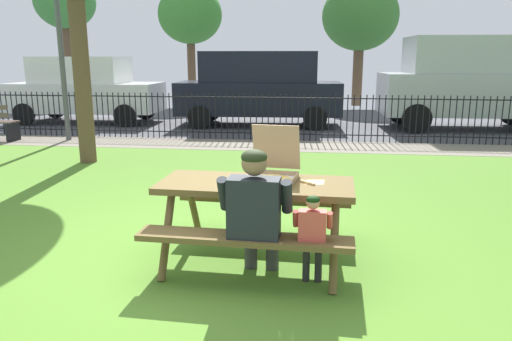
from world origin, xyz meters
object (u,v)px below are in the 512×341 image
(far_tree_center, at_px, (360,17))
(far_tree_left, at_px, (65,4))
(picnic_table_foreground, at_px, (256,200))
(parked_car_center, at_px, (471,81))
(child_at_table, at_px, (312,232))
(far_tree_midleft, at_px, (190,15))
(parked_car_far_left, at_px, (85,89))
(pizza_slice_on_table, at_px, (313,182))
(lamp_post_walkway, at_px, (60,36))
(parked_car_left, at_px, (259,87))
(adult_at_table, at_px, (256,210))
(pizza_box_open, at_px, (272,170))

(far_tree_center, bearing_deg, far_tree_left, 180.00)
(far_tree_center, bearing_deg, picnic_table_foreground, -97.48)
(parked_car_center, bearing_deg, child_at_table, -112.10)
(far_tree_midleft, bearing_deg, parked_car_far_left, -103.56)
(pizza_slice_on_table, distance_m, far_tree_left, 19.56)
(picnic_table_foreground, relative_size, lamp_post_walkway, 0.48)
(parked_car_left, relative_size, far_tree_center, 0.96)
(adult_at_table, relative_size, child_at_table, 1.43)
(pizza_box_open, bearing_deg, parked_car_far_left, 124.73)
(child_at_table, xyz_separation_m, parked_car_far_left, (-6.91, 10.07, 0.50))
(picnic_table_foreground, height_order, adult_at_table, adult_at_table)
(parked_car_left, relative_size, far_tree_left, 0.87)
(pizza_slice_on_table, height_order, far_tree_left, far_tree_left)
(parked_car_center, bearing_deg, pizza_slice_on_table, -113.42)
(picnic_table_foreground, height_order, far_tree_midleft, far_tree_midleft)
(pizza_box_open, bearing_deg, far_tree_left, 123.08)
(far_tree_midleft, bearing_deg, pizza_box_open, -72.76)
(lamp_post_walkway, bearing_deg, far_tree_left, 117.00)
(picnic_table_foreground, bearing_deg, far_tree_left, 122.52)
(lamp_post_walkway, bearing_deg, child_at_table, -49.88)
(parked_car_far_left, xyz_separation_m, far_tree_midleft, (1.57, 6.52, 2.61))
(adult_at_table, xyz_separation_m, parked_car_center, (4.56, 10.02, 0.65))
(parked_car_far_left, distance_m, parked_car_center, 11.00)
(far_tree_midleft, bearing_deg, parked_car_center, -34.68)
(pizza_box_open, bearing_deg, adult_at_table, -96.99)
(far_tree_center, bearing_deg, lamp_post_walkway, -127.54)
(pizza_box_open, height_order, far_tree_left, far_tree_left)
(child_at_table, bearing_deg, far_tree_left, 122.98)
(far_tree_left, bearing_deg, parked_car_center, -23.70)
(pizza_box_open, bearing_deg, child_at_table, -59.40)
(picnic_table_foreground, xyz_separation_m, child_at_table, (0.54, -0.55, -0.09))
(pizza_box_open, relative_size, far_tree_left, 0.11)
(picnic_table_foreground, distance_m, pizza_box_open, 0.33)
(adult_at_table, bearing_deg, far_tree_left, 121.89)
(pizza_box_open, xyz_separation_m, far_tree_midleft, (-4.94, 15.92, 2.75))
(child_at_table, relative_size, parked_car_far_left, 0.19)
(picnic_table_foreground, bearing_deg, pizza_box_open, 40.25)
(parked_car_far_left, relative_size, far_tree_midleft, 0.92)
(picnic_table_foreground, distance_m, lamp_post_walkway, 8.50)
(child_at_table, bearing_deg, pizza_box_open, 120.60)
(pizza_slice_on_table, xyz_separation_m, adult_at_table, (-0.46, -0.56, -0.12))
(pizza_box_open, height_order, parked_car_left, parked_car_left)
(lamp_post_walkway, height_order, parked_car_center, lamp_post_walkway)
(child_at_table, relative_size, lamp_post_walkway, 0.21)
(picnic_table_foreground, relative_size, pizza_box_open, 3.15)
(far_tree_midleft, bearing_deg, child_at_table, -72.17)
(lamp_post_walkway, bearing_deg, parked_car_left, 36.79)
(picnic_table_foreground, xyz_separation_m, far_tree_center, (2.11, 16.04, 2.90))
(adult_at_table, distance_m, far_tree_center, 16.91)
(adult_at_table, relative_size, far_tree_midleft, 0.25)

